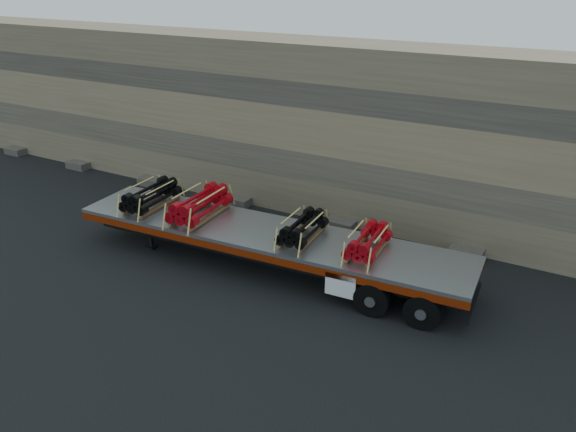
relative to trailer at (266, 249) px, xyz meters
name	(u,v)px	position (x,y,z in m)	size (l,w,h in m)	color
ground	(233,266)	(-1.07, -0.52, -0.70)	(120.00, 120.00, 0.00)	black
rock_wall	(318,127)	(-1.07, 5.98, 2.80)	(44.00, 3.00, 7.00)	#7A6B54
trailer	(266,249)	(0.00, 0.00, 0.00)	(14.10, 2.71, 1.41)	#A2A4A9
bundle_front	(151,196)	(-4.84, -0.29, 1.11)	(1.15, 2.31, 0.82)	black
bundle_midfront	(200,205)	(-2.67, -0.16, 1.15)	(1.26, 2.52, 0.89)	#AF0912
bundle_midrear	(303,229)	(1.37, 0.08, 1.07)	(1.03, 2.06, 0.73)	black
bundle_rear	(368,242)	(3.62, 0.22, 1.06)	(1.01, 2.01, 0.71)	#AF0912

